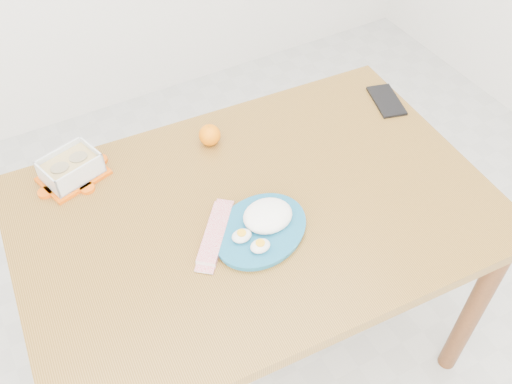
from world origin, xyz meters
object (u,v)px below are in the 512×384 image
food_container (71,168)px  rice_plate (263,224)px  dining_table (256,228)px  smartphone (386,101)px  orange_fruit (210,135)px

food_container → rice_plate: (0.38, -0.43, -0.01)m
dining_table → food_container: 0.55m
rice_plate → smartphone: bearing=2.4°
food_container → smartphone: size_ratio=1.28×
orange_fruit → smartphone: size_ratio=0.41×
rice_plate → smartphone: size_ratio=2.16×
orange_fruit → rice_plate: rice_plate is taller
dining_table → food_container: (-0.40, 0.35, 0.13)m
food_container → smartphone: 1.01m
orange_fruit → rice_plate: size_ratio=0.19×
food_container → orange_fruit: size_ratio=3.15×
food_container → smartphone: bearing=-25.3°
food_container → dining_table: bearing=-57.6°
dining_table → rice_plate: (-0.02, -0.08, 0.11)m
smartphone → rice_plate: bearing=-140.2°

